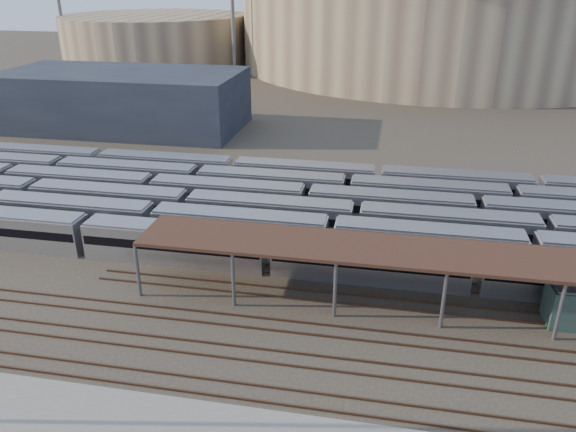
{
  "coord_description": "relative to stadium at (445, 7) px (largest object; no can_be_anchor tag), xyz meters",
  "views": [
    {
      "loc": [
        12.74,
        -38.0,
        26.36
      ],
      "look_at": [
        3.21,
        12.0,
        3.96
      ],
      "focal_mm": 35.0,
      "sensor_mm": 36.0,
      "label": 1
    }
  ],
  "objects": [
    {
      "name": "ground",
      "position": [
        -25.0,
        -140.0,
        -16.47
      ],
      "size": [
        420.0,
        420.0,
        0.0
      ],
      "primitive_type": "plane",
      "color": "#383026",
      "rests_on": "ground"
    },
    {
      "name": "subway_trains",
      "position": [
        -21.04,
        -121.5,
        -14.67
      ],
      "size": [
        129.06,
        23.9,
        3.6
      ],
      "color": "#B4B5B9",
      "rests_on": "ground"
    },
    {
      "name": "inspection_shed",
      "position": [
        -3.0,
        -136.0,
        -11.49
      ],
      "size": [
        60.3,
        6.0,
        5.3
      ],
      "color": "slate",
      "rests_on": "ground"
    },
    {
      "name": "empty_tracks",
      "position": [
        -25.0,
        -145.0,
        -16.38
      ],
      "size": [
        170.0,
        9.62,
        0.18
      ],
      "color": "#4C3323",
      "rests_on": "ground"
    },
    {
      "name": "stadium",
      "position": [
        0.0,
        0.0,
        0.0
      ],
      "size": [
        124.0,
        124.0,
        32.5
      ],
      "color": "tan",
      "rests_on": "ground"
    },
    {
      "name": "secondary_arena",
      "position": [
        -85.0,
        -10.0,
        -9.47
      ],
      "size": [
        56.0,
        56.0,
        14.0
      ],
      "primitive_type": "cylinder",
      "color": "tan",
      "rests_on": "ground"
    },
    {
      "name": "service_building",
      "position": [
        -60.0,
        -85.0,
        -11.47
      ],
      "size": [
        42.0,
        20.0,
        10.0
      ],
      "primitive_type": "cube",
      "color": "#1E232D",
      "rests_on": "ground"
    }
  ]
}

